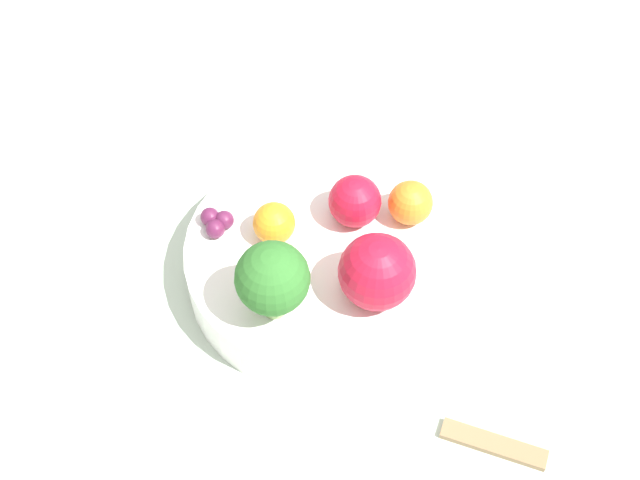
# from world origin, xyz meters

# --- Properties ---
(ground_plane) EXTENTS (6.00, 6.00, 0.00)m
(ground_plane) POSITION_xyz_m (0.00, 0.00, 0.00)
(ground_plane) COLOR gray
(table_surface) EXTENTS (1.20, 1.20, 0.02)m
(table_surface) POSITION_xyz_m (0.00, 0.00, 0.01)
(table_surface) COLOR #B2C6B2
(table_surface) RESTS_ON ground_plane
(bowl) EXTENTS (0.23, 0.23, 0.04)m
(bowl) POSITION_xyz_m (0.00, 0.00, 0.04)
(bowl) COLOR white
(bowl) RESTS_ON table_surface
(broccoli) EXTENTS (0.06, 0.06, 0.07)m
(broccoli) POSITION_xyz_m (-0.06, -0.04, 0.11)
(broccoli) COLOR #8CB76B
(broccoli) RESTS_ON bowl
(apple_red) EXTENTS (0.06, 0.06, 0.06)m
(apple_red) POSITION_xyz_m (0.02, -0.06, 0.09)
(apple_red) COLOR #B7142D
(apple_red) RESTS_ON bowl
(apple_green) EXTENTS (0.04, 0.04, 0.04)m
(apple_green) POSITION_xyz_m (0.04, 0.02, 0.09)
(apple_green) COLOR #B7142D
(apple_green) RESTS_ON bowl
(orange_front) EXTENTS (0.04, 0.04, 0.04)m
(orange_front) POSITION_xyz_m (-0.03, 0.03, 0.08)
(orange_front) COLOR orange
(orange_front) RESTS_ON bowl
(orange_back) EXTENTS (0.04, 0.04, 0.04)m
(orange_back) POSITION_xyz_m (0.08, 0.00, 0.08)
(orange_back) COLOR orange
(orange_back) RESTS_ON bowl
(grape_cluster) EXTENTS (0.03, 0.03, 0.02)m
(grape_cluster) POSITION_xyz_m (-0.07, 0.05, 0.07)
(grape_cluster) COLOR #5B1E42
(grape_cluster) RESTS_ON bowl
(spoon) EXTENTS (0.07, 0.07, 0.01)m
(spoon) POSITION_xyz_m (0.06, -0.20, 0.02)
(spoon) COLOR olive
(spoon) RESTS_ON table_surface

